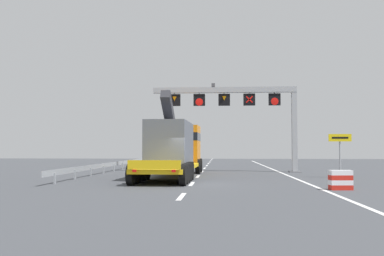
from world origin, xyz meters
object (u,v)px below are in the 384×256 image
Objects in this scene: overhead_lane_gantry at (241,103)px; heavy_haul_truck_yellow at (175,147)px; crash_barrier_striped at (341,180)px; exit_sign_yellow at (340,145)px.

overhead_lane_gantry reaches higher than heavy_haul_truck_yellow.
heavy_haul_truck_yellow is 12.53m from crash_barrier_striped.
heavy_haul_truck_yellow is at bearing 133.59° from crash_barrier_striped.
heavy_haul_truck_yellow is (-4.75, -5.72, -3.60)m from overhead_lane_gantry.
overhead_lane_gantry reaches higher than exit_sign_yellow.
overhead_lane_gantry is 4.18× the size of exit_sign_yellow.
overhead_lane_gantry is at bearing 104.56° from crash_barrier_striped.
crash_barrier_striped is (3.83, -14.73, -5.14)m from overhead_lane_gantry.
exit_sign_yellow is 8.70m from crash_barrier_striped.
overhead_lane_gantry is 16.06m from crash_barrier_striped.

